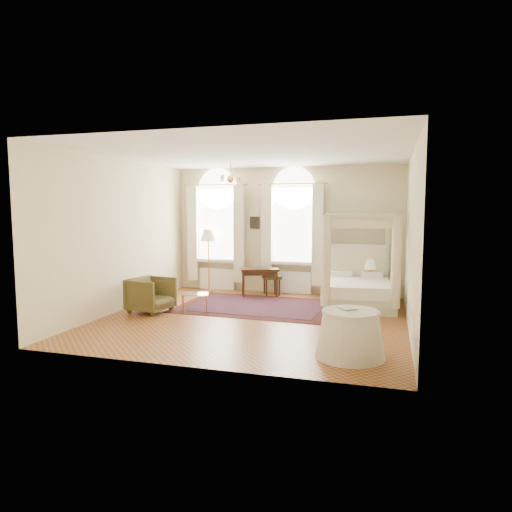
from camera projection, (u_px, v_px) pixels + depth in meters
The scene contains 18 objects.
ground at pixel (253, 318), 9.28m from camera, with size 6.00×6.00×0.00m, color #95572B.
room_walls at pixel (253, 221), 9.08m from camera, with size 6.00×6.00×6.00m.
window_left at pixel (217, 236), 12.40m from camera, with size 1.62×0.27×3.29m.
window_right at pixel (292, 237), 11.81m from camera, with size 1.62×0.27×3.29m.
chandelier at pixel (230, 178), 10.38m from camera, with size 0.51×0.45×0.50m.
wall_pictures at pixel (289, 221), 11.90m from camera, with size 2.54×0.03×0.39m.
canopy_bed at pixel (358, 286), 10.36m from camera, with size 1.80×2.11×2.11m.
nightstand at pixel (368, 288), 11.20m from camera, with size 0.38×0.35×0.55m, color #361C0E.
nightstand_lamp at pixel (370, 266), 11.14m from camera, with size 0.30×0.30×0.44m.
writing_desk at pixel (260, 272), 11.58m from camera, with size 1.06×0.79×0.71m.
laptop at pixel (265, 268), 11.45m from camera, with size 0.34×0.22×0.03m, color black.
stool at pixel (272, 278), 11.77m from camera, with size 0.59×0.59×0.51m.
armchair at pixel (151, 295), 9.80m from camera, with size 0.81×0.83×0.75m, color #49401F.
coffee_table at pixel (195, 295), 9.84m from camera, with size 0.69×0.59×0.40m.
floor_lamp at pixel (208, 238), 12.20m from camera, with size 0.43×0.43×1.67m.
oriental_rug at pixel (257, 306), 10.42m from camera, with size 3.53×2.59×0.01m.
side_table at pixel (350, 334), 6.83m from camera, with size 1.04×1.04×0.71m.
book at pixel (340, 308), 6.89m from camera, with size 0.22×0.30×0.03m, color black.
Camera 1 is at (2.61, -8.72, 2.23)m, focal length 32.00 mm.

